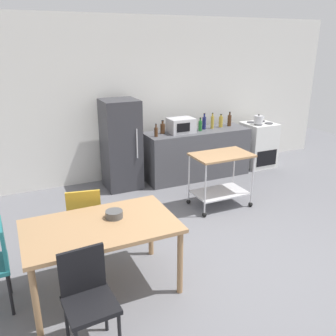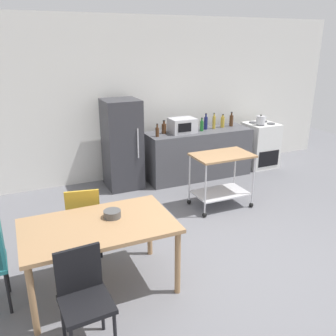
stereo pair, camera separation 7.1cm
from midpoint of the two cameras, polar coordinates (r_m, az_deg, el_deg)
name	(u,v)px [view 1 (the left image)]	position (r m, az deg, el deg)	size (l,w,h in m)	color
ground_plane	(236,256)	(4.53, 10.31, -13.65)	(12.00, 12.00, 0.00)	slate
back_wall	(140,99)	(6.72, -4.85, 10.87)	(8.40, 0.12, 2.90)	silver
kitchen_counter	(197,154)	(6.78, 4.32, 2.29)	(2.00, 0.64, 0.90)	#4C4C51
dining_table	(101,232)	(3.67, -11.23, -9.96)	(1.50, 0.90, 0.75)	#A37A51
chair_black	(88,295)	(3.14, -13.36, -19.19)	(0.42, 0.42, 0.89)	black
chair_mustard	(85,217)	(4.34, -13.62, -7.58)	(0.47, 0.47, 0.89)	gold
stove_oven	(258,145)	(7.58, 13.90, 3.64)	(0.60, 0.61, 0.92)	white
refrigerator	(121,145)	(6.23, -7.83, 3.71)	(0.60, 0.63, 1.55)	#333338
kitchen_cart	(221,171)	(5.54, 8.08, -0.52)	(0.91, 0.57, 0.85)	#A37A51
bottle_sparkling_water	(156,132)	(6.19, -2.25, 5.82)	(0.06, 0.06, 0.23)	#4C2D19
bottle_vinegar	(163,128)	(6.41, -1.18, 6.37)	(0.08, 0.08, 0.24)	#4C2D19
microwave	(181,125)	(6.47, 1.78, 6.82)	(0.46, 0.35, 0.26)	silver
bottle_wine	(200,126)	(6.62, 4.85, 6.77)	(0.07, 0.07, 0.25)	#1E6628
bottle_soda	(204,123)	(6.76, 5.49, 7.22)	(0.07, 0.07, 0.30)	navy
bottle_soy_sauce	(212,122)	(6.83, 6.78, 7.31)	(0.06, 0.06, 0.30)	gold
bottle_sesame_oil	(221,122)	(6.97, 8.13, 7.35)	(0.08, 0.08, 0.25)	gold
bottle_hot_sauce	(229,120)	(7.09, 9.49, 7.54)	(0.07, 0.07, 0.28)	#4C2D19
fruit_bowl	(114,214)	(3.73, -9.13, -7.31)	(0.18, 0.18, 0.08)	#4C4C4C
kettle	(259,120)	(7.31, 13.98, 7.49)	(0.24, 0.17, 0.19)	silver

